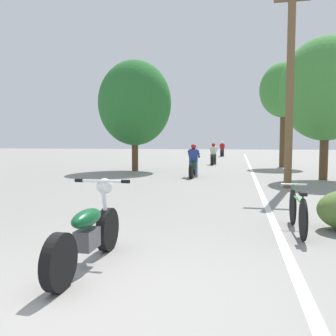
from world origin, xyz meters
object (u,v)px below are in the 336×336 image
object	(u,v)px
utility_pole	(290,83)
motorcycle_rider_lead	(193,165)
motorcycle_rider_far	(222,151)
bicycle_parked	(298,211)
roadside_tree_right_near	(326,89)
roadside_tree_right_far	(284,91)
roadside_tree_left	(135,103)
motorcycle_foreground	(89,232)
motorcycle_rider_mid	(213,156)

from	to	relation	value
utility_pole	motorcycle_rider_lead	size ratio (longest dim) A/B	3.11
motorcycle_rider_far	bicycle_parked	world-z (taller)	motorcycle_rider_far
roadside_tree_right_near	motorcycle_rider_lead	world-z (taller)	roadside_tree_right_near
roadside_tree_right_far	motorcycle_rider_far	size ratio (longest dim) A/B	2.78
utility_pole	roadside_tree_left	xyz separation A→B (m)	(-6.68, 5.34, 0.05)
motorcycle_foreground	motorcycle_rider_mid	bearing A→B (deg)	89.45
roadside_tree_left	motorcycle_foreground	world-z (taller)	roadside_tree_left
motorcycle_rider_lead	roadside_tree_left	bearing A→B (deg)	143.15
roadside_tree_left	bicycle_parked	world-z (taller)	roadside_tree_left
utility_pole	motorcycle_rider_mid	bearing A→B (deg)	106.03
roadside_tree_right_near	motorcycle_rider_mid	distance (m)	9.89
roadside_tree_right_near	roadside_tree_left	xyz separation A→B (m)	(-8.37, 2.53, -0.10)
motorcycle_rider_lead	motorcycle_rider_far	size ratio (longest dim) A/B	0.97
utility_pole	roadside_tree_left	world-z (taller)	utility_pole
utility_pole	bicycle_parked	bearing A→B (deg)	-95.76
bicycle_parked	motorcycle_rider_mid	bearing A→B (deg)	98.74
roadside_tree_right_near	utility_pole	bearing A→B (deg)	-120.97
roadside_tree_right_near	roadside_tree_left	world-z (taller)	roadside_tree_left
motorcycle_rider_lead	motorcycle_rider_mid	bearing A→B (deg)	88.07
motorcycle_foreground	roadside_tree_right_near	bearing A→B (deg)	65.00
roadside_tree_left	motorcycle_rider_lead	size ratio (longest dim) A/B	2.64
roadside_tree_right_far	motorcycle_rider_lead	size ratio (longest dim) A/B	2.86
motorcycle_rider_far	roadside_tree_right_far	bearing A→B (deg)	-73.12
roadside_tree_right_near	bicycle_parked	xyz separation A→B (m)	(-2.26, -8.54, -3.13)
roadside_tree_left	motorcycle_rider_lead	distance (m)	4.99
motorcycle_foreground	motorcycle_rider_lead	distance (m)	10.81
roadside_tree_right_far	motorcycle_rider_far	world-z (taller)	roadside_tree_right_far
motorcycle_foreground	motorcycle_rider_mid	distance (m)	18.84
roadside_tree_right_far	motorcycle_rider_mid	size ratio (longest dim) A/B	2.75
motorcycle_rider_lead	bicycle_parked	world-z (taller)	motorcycle_rider_lead
utility_pole	motorcycle_rider_mid	size ratio (longest dim) A/B	2.99
roadside_tree_right_far	motorcycle_rider_mid	bearing A→B (deg)	160.71
roadside_tree_right_far	motorcycle_rider_mid	world-z (taller)	roadside_tree_right_far
roadside_tree_right_near	roadside_tree_left	distance (m)	8.74
utility_pole	motorcycle_rider_far	world-z (taller)	utility_pole
roadside_tree_left	motorcycle_rider_lead	xyz separation A→B (m)	(3.27, -2.45, -2.86)
roadside_tree_right_near	roadside_tree_right_far	size ratio (longest dim) A/B	0.92
roadside_tree_right_near	roadside_tree_right_far	distance (m)	6.80
roadside_tree_left	bicycle_parked	size ratio (longest dim) A/B	3.22
utility_pole	bicycle_parked	size ratio (longest dim) A/B	3.80
roadside_tree_right_far	motorcycle_rider_lead	xyz separation A→B (m)	(-4.32, -6.61, -3.84)
roadside_tree_right_near	motorcycle_rider_lead	size ratio (longest dim) A/B	2.62
roadside_tree_right_far	motorcycle_rider_far	distance (m)	14.41
roadside_tree_left	motorcycle_rider_mid	size ratio (longest dim) A/B	2.53
roadside_tree_left	motorcycle_rider_far	distance (m)	18.04
roadside_tree_left	motorcycle_rider_lead	bearing A→B (deg)	-36.85
roadside_tree_left	motorcycle_rider_lead	world-z (taller)	roadside_tree_left
motorcycle_foreground	motorcycle_rider_lead	world-z (taller)	motorcycle_rider_lead
bicycle_parked	utility_pole	bearing A→B (deg)	84.24
motorcycle_rider_far	bicycle_parked	distance (m)	28.65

